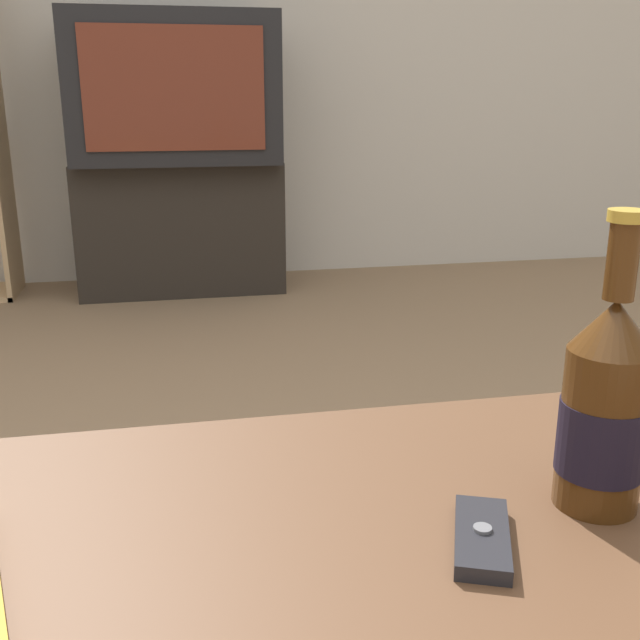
{
  "coord_description": "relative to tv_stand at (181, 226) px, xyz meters",
  "views": [
    {
      "loc": [
        -0.09,
        -0.48,
        0.82
      ],
      "look_at": [
        0.08,
        0.37,
        0.56
      ],
      "focal_mm": 42.0,
      "sensor_mm": 36.0,
      "label": 1
    }
  ],
  "objects": [
    {
      "name": "tv_stand",
      "position": [
        0.0,
        0.0,
        0.0
      ],
      "size": [
        0.85,
        0.38,
        0.55
      ],
      "color": "#28231E",
      "rests_on": "ground_plane"
    },
    {
      "name": "cell_phone",
      "position": [
        0.2,
        -2.74,
        0.19
      ],
      "size": [
        0.08,
        0.12,
        0.02
      ],
      "rotation": [
        0.0,
        0.0,
        -0.38
      ],
      "color": "#232328",
      "rests_on": "coffee_table"
    },
    {
      "name": "television",
      "position": [
        0.0,
        -0.0,
        0.56
      ],
      "size": [
        0.82,
        0.57,
        0.58
      ],
      "color": "black",
      "rests_on": "tv_stand"
    },
    {
      "name": "beer_bottle",
      "position": [
        0.32,
        -2.69,
        0.28
      ],
      "size": [
        0.08,
        0.08,
        0.27
      ],
      "color": "#47280F",
      "rests_on": "coffee_table"
    }
  ]
}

